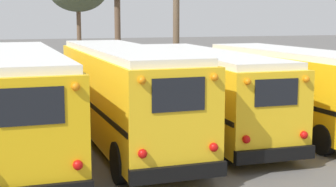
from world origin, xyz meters
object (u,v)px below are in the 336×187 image
school_bus_0 (20,98)px  utility_pole (176,24)px  school_bus_2 (204,88)px  school_bus_3 (293,86)px  school_bus_1 (123,92)px

school_bus_0 → utility_pole: bearing=50.7°
school_bus_2 → school_bus_3: size_ratio=1.11×
utility_pole → school_bus_3: bearing=-82.6°
school_bus_0 → utility_pole: size_ratio=1.50×
school_bus_2 → utility_pole: size_ratio=1.48×
school_bus_1 → utility_pole: utility_pole is taller
school_bus_3 → utility_pole: 10.10m
school_bus_3 → utility_pole: size_ratio=1.33×
school_bus_0 → utility_pole: utility_pole is taller
school_bus_1 → school_bus_2: (3.24, 0.99, -0.15)m
school_bus_1 → utility_pole: size_ratio=1.45×
school_bus_2 → school_bus_3: (3.25, -0.70, 0.02)m
utility_pole → school_bus_1: bearing=-117.4°
school_bus_0 → school_bus_1: bearing=4.8°
school_bus_0 → school_bus_1: size_ratio=1.03×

